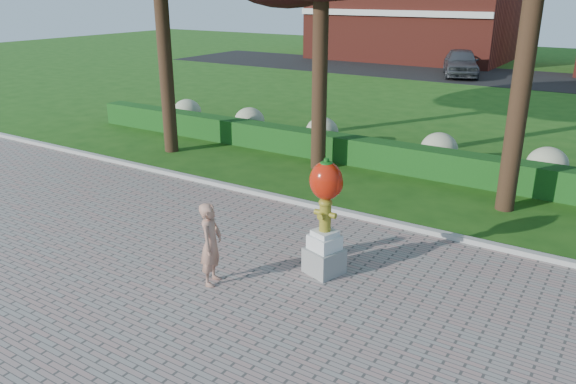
# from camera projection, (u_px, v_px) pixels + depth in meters

# --- Properties ---
(ground) EXTENTS (100.00, 100.00, 0.00)m
(ground) POSITION_uv_depth(u_px,v_px,m) (256.00, 260.00, 11.07)
(ground) COLOR #1D4C13
(ground) RESTS_ON ground
(walkway) EXTENTS (40.00, 14.00, 0.04)m
(walkway) POSITION_uv_depth(u_px,v_px,m) (90.00, 368.00, 7.89)
(walkway) COLOR gray
(walkway) RESTS_ON ground
(curb) EXTENTS (40.00, 0.18, 0.15)m
(curb) POSITION_uv_depth(u_px,v_px,m) (329.00, 209.00, 13.42)
(curb) COLOR #ADADA5
(curb) RESTS_ON ground
(lawn_hedge) EXTENTS (24.00, 0.70, 0.80)m
(lawn_hedge) POSITION_uv_depth(u_px,v_px,m) (394.00, 157.00, 16.48)
(lawn_hedge) COLOR #144816
(lawn_hedge) RESTS_ON ground
(hydrangea_row) EXTENTS (20.10, 1.10, 0.99)m
(hydrangea_row) POSITION_uv_depth(u_px,v_px,m) (425.00, 147.00, 16.93)
(hydrangea_row) COLOR #B7BB8F
(hydrangea_row) RESTS_ON ground
(street) EXTENTS (50.00, 8.00, 0.02)m
(street) POSITION_uv_depth(u_px,v_px,m) (531.00, 79.00, 33.26)
(street) COLOR black
(street) RESTS_ON ground
(building_left) EXTENTS (14.00, 8.00, 7.00)m
(building_left) POSITION_uv_depth(u_px,v_px,m) (411.00, 11.00, 41.89)
(building_left) COLOR maroon
(building_left) RESTS_ON ground
(hydrant_sculpture) EXTENTS (0.76, 0.76, 2.22)m
(hydrant_sculpture) POSITION_uv_depth(u_px,v_px,m) (325.00, 214.00, 10.12)
(hydrant_sculpture) COLOR gray
(hydrant_sculpture) RESTS_ON walkway
(woman) EXTENTS (0.53, 0.65, 1.53)m
(woman) POSITION_uv_depth(u_px,v_px,m) (211.00, 244.00, 9.89)
(woman) COLOR tan
(woman) RESTS_ON walkway
(parked_car) EXTENTS (3.48, 5.22, 1.65)m
(parked_car) POSITION_uv_depth(u_px,v_px,m) (461.00, 62.00, 34.22)
(parked_car) COLOR #424449
(parked_car) RESTS_ON street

